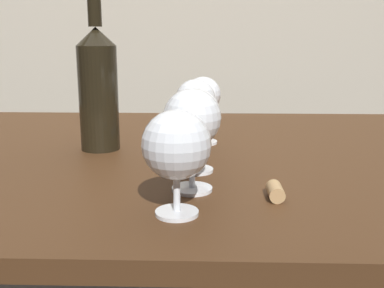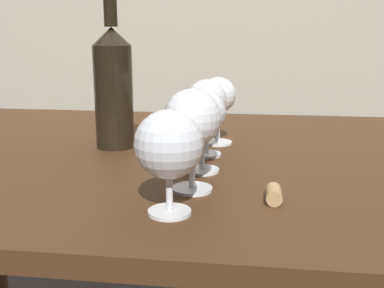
{
  "view_description": "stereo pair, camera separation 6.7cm",
  "coord_description": "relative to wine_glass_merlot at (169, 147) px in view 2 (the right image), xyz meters",
  "views": [
    {
      "loc": [
        0.09,
        -0.88,
        0.96
      ],
      "look_at": [
        0.07,
        -0.23,
        0.81
      ],
      "focal_mm": 43.45,
      "sensor_mm": 36.0,
      "label": 1
    },
    {
      "loc": [
        0.15,
        -0.87,
        0.96
      ],
      "look_at": [
        0.07,
        -0.23,
        0.81
      ],
      "focal_mm": 43.45,
      "sensor_mm": 36.0,
      "label": 2
    }
  ],
  "objects": [
    {
      "name": "wine_glass_white",
      "position": [
        0.03,
        0.4,
        0.01
      ],
      "size": [
        0.07,
        0.07,
        0.14
      ],
      "color": "white",
      "rests_on": "dining_table"
    },
    {
      "name": "wine_glass_merlot",
      "position": [
        0.0,
        0.0,
        0.0
      ],
      "size": [
        0.09,
        0.09,
        0.14
      ],
      "color": "white",
      "rests_on": "dining_table"
    },
    {
      "name": "cork",
      "position": [
        0.13,
        0.06,
        -0.08
      ],
      "size": [
        0.02,
        0.04,
        0.02
      ],
      "primitive_type": "cylinder",
      "rotation": [
        1.57,
        0.0,
        0.0
      ],
      "color": "tan",
      "rests_on": "dining_table"
    },
    {
      "name": "dining_table",
      "position": [
        -0.05,
        0.32,
        -0.17
      ],
      "size": [
        1.42,
        0.89,
        0.74
      ],
      "color": "#472B16",
      "rests_on": "ground_plane"
    },
    {
      "name": "wine_glass_pinot",
      "position": [
        0.02,
        0.09,
        0.02
      ],
      "size": [
        0.08,
        0.08,
        0.15
      ],
      "color": "white",
      "rests_on": "dining_table"
    },
    {
      "name": "wine_bottle",
      "position": [
        -0.17,
        0.34,
        0.04
      ],
      "size": [
        0.08,
        0.08,
        0.33
      ],
      "color": "black",
      "rests_on": "dining_table"
    },
    {
      "name": "wine_glass_chardonnay",
      "position": [
        0.02,
        0.3,
        0.01
      ],
      "size": [
        0.07,
        0.07,
        0.14
      ],
      "color": "white",
      "rests_on": "dining_table"
    },
    {
      "name": "wine_glass_port",
      "position": [
        0.02,
        0.19,
        0.01
      ],
      "size": [
        0.08,
        0.08,
        0.14
      ],
      "color": "white",
      "rests_on": "dining_table"
    }
  ]
}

